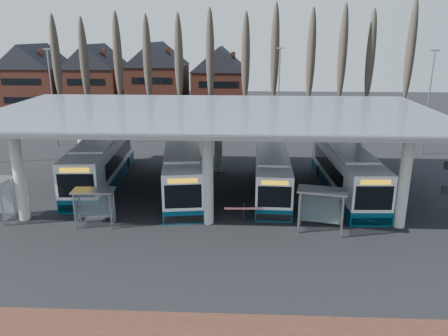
{
  "coord_description": "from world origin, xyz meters",
  "views": [
    {
      "loc": [
        2.21,
        -23.13,
        11.58
      ],
      "look_at": [
        0.79,
        7.0,
        2.29
      ],
      "focal_mm": 35.0,
      "sensor_mm": 36.0,
      "label": 1
    }
  ],
  "objects_px": {
    "bus_0": "(101,162)",
    "bus_2": "(272,173)",
    "bus_1": "(183,171)",
    "shelter_1": "(95,199)",
    "shelter_2": "(322,200)",
    "bus_3": "(346,172)"
  },
  "relations": [
    {
      "from": "bus_3",
      "to": "shelter_2",
      "type": "distance_m",
      "value": 7.57
    },
    {
      "from": "bus_0",
      "to": "shelter_2",
      "type": "xyz_separation_m",
      "value": [
        16.21,
        -8.37,
        0.26
      ]
    },
    {
      "from": "shelter_1",
      "to": "bus_1",
      "type": "bearing_deg",
      "value": 50.43
    },
    {
      "from": "bus_2",
      "to": "shelter_2",
      "type": "height_order",
      "value": "bus_2"
    },
    {
      "from": "bus_1",
      "to": "bus_2",
      "type": "relative_size",
      "value": 1.11
    },
    {
      "from": "shelter_1",
      "to": "shelter_2",
      "type": "xyz_separation_m",
      "value": [
        14.02,
        -0.2,
        0.24
      ]
    },
    {
      "from": "bus_3",
      "to": "shelter_1",
      "type": "xyz_separation_m",
      "value": [
        -17.0,
        -6.75,
        0.09
      ]
    },
    {
      "from": "bus_2",
      "to": "bus_0",
      "type": "bearing_deg",
      "value": 175.01
    },
    {
      "from": "bus_2",
      "to": "shelter_1",
      "type": "distance_m",
      "value": 13.17
    },
    {
      "from": "bus_1",
      "to": "shelter_1",
      "type": "distance_m",
      "value": 7.92
    },
    {
      "from": "bus_2",
      "to": "shelter_2",
      "type": "relative_size",
      "value": 3.61
    },
    {
      "from": "bus_1",
      "to": "shelter_1",
      "type": "xyz_separation_m",
      "value": [
        -4.65,
        -6.41,
        0.1
      ]
    },
    {
      "from": "bus_1",
      "to": "bus_3",
      "type": "distance_m",
      "value": 12.36
    },
    {
      "from": "shelter_2",
      "to": "bus_3",
      "type": "bearing_deg",
      "value": 78.81
    },
    {
      "from": "bus_0",
      "to": "bus_1",
      "type": "xyz_separation_m",
      "value": [
        6.84,
        -1.76,
        -0.08
      ]
    },
    {
      "from": "bus_0",
      "to": "shelter_1",
      "type": "height_order",
      "value": "bus_0"
    },
    {
      "from": "bus_3",
      "to": "bus_2",
      "type": "bearing_deg",
      "value": 179.11
    },
    {
      "from": "shelter_1",
      "to": "shelter_2",
      "type": "distance_m",
      "value": 14.02
    },
    {
      "from": "bus_0",
      "to": "bus_1",
      "type": "bearing_deg",
      "value": -18.2
    },
    {
      "from": "bus_2",
      "to": "bus_3",
      "type": "height_order",
      "value": "bus_3"
    },
    {
      "from": "bus_0",
      "to": "bus_2",
      "type": "height_order",
      "value": "bus_0"
    },
    {
      "from": "bus_3",
      "to": "shelter_1",
      "type": "distance_m",
      "value": 18.29
    }
  ]
}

